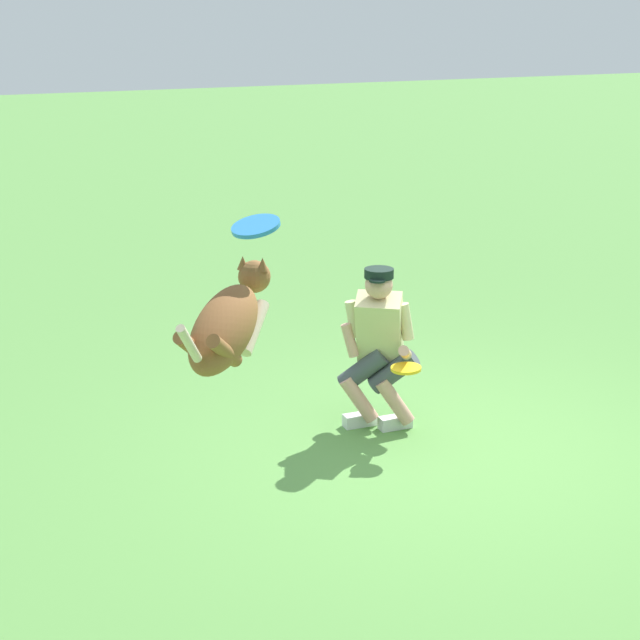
% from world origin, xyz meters
% --- Properties ---
extents(ground_plane, '(60.00, 60.00, 0.00)m').
position_xyz_m(ground_plane, '(0.00, 0.00, 0.00)').
color(ground_plane, '#578F43').
extents(person, '(0.62, 0.71, 1.29)m').
position_xyz_m(person, '(0.25, -0.61, 0.70)').
color(person, silver).
rests_on(person, ground_plane).
extents(dog, '(0.73, 0.83, 0.52)m').
position_xyz_m(dog, '(2.11, 1.53, 1.70)').
color(dog, brown).
extents(frisbee_flying, '(0.29, 0.30, 0.12)m').
position_xyz_m(frisbee_flying, '(1.87, 1.30, 2.12)').
color(frisbee_flying, '#2E89DD').
extents(frisbee_held, '(0.32, 0.32, 0.04)m').
position_xyz_m(frisbee_held, '(0.21, -0.23, 0.61)').
color(frisbee_held, yellow).
rests_on(frisbee_held, person).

